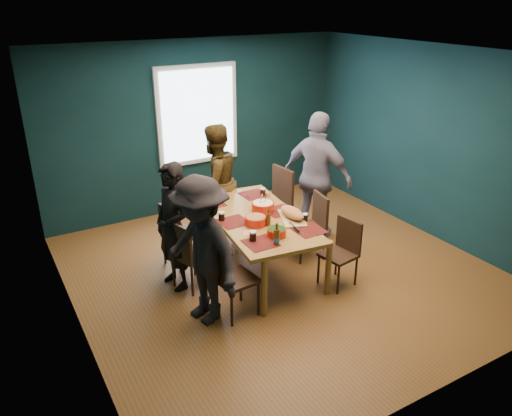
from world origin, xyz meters
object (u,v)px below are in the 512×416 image
(person_near_left, at_px, (201,251))
(chair_left_mid, at_px, (187,251))
(bowl_salad, at_px, (256,220))
(dining_table, at_px, (257,222))
(chair_right_near, at_px, (343,247))
(person_far_left, at_px, (173,227))
(bowl_dumpling, at_px, (263,206))
(bowl_herbs, at_px, (276,232))
(chair_right_far, at_px, (277,197))
(chair_left_far, at_px, (176,231))
(cutting_board, at_px, (292,214))
(chair_right_mid, at_px, (314,221))
(person_back, at_px, (215,182))
(chair_left_near, at_px, (229,275))
(person_right, at_px, (317,177))

(person_near_left, bearing_deg, chair_left_mid, 158.27)
(bowl_salad, bearing_deg, person_near_left, -154.99)
(dining_table, height_order, chair_left_mid, chair_left_mid)
(chair_right_near, relative_size, person_far_left, 0.53)
(person_near_left, xyz_separation_m, bowl_dumpling, (1.18, 0.72, -0.01))
(dining_table, bearing_deg, bowl_herbs, -90.76)
(chair_right_far, distance_m, person_near_left, 2.25)
(chair_left_far, distance_m, cutting_board, 1.52)
(chair_right_mid, bearing_deg, cutting_board, -145.48)
(chair_left_far, xyz_separation_m, bowl_herbs, (0.77, -1.19, 0.31))
(chair_right_far, distance_m, bowl_dumpling, 0.91)
(person_far_left, height_order, person_back, person_back)
(chair_left_mid, height_order, person_back, person_back)
(chair_left_mid, bearing_deg, bowl_dumpling, -14.76)
(chair_left_far, relative_size, person_far_left, 0.55)
(chair_left_near, distance_m, chair_right_far, 2.11)
(chair_left_near, bearing_deg, person_back, 62.84)
(chair_right_far, xyz_separation_m, bowl_salad, (-0.89, -0.94, 0.22))
(chair_left_near, xyz_separation_m, bowl_salad, (0.63, 0.52, 0.29))
(person_right, height_order, bowl_dumpling, person_right)
(chair_left_mid, distance_m, chair_left_near, 0.78)
(person_right, bearing_deg, chair_left_near, 96.39)
(cutting_board, bearing_deg, person_right, 59.92)
(person_far_left, bearing_deg, chair_left_far, 146.69)
(dining_table, relative_size, person_back, 1.26)
(chair_right_mid, height_order, person_near_left, person_near_left)
(chair_left_mid, bearing_deg, chair_right_mid, -20.77)
(cutting_board, bearing_deg, chair_right_far, 89.37)
(chair_left_mid, height_order, bowl_herbs, chair_left_mid)
(chair_left_mid, relative_size, bowl_salad, 3.39)
(chair_left_far, bearing_deg, chair_left_near, -101.10)
(chair_left_far, relative_size, person_near_left, 0.52)
(bowl_salad, bearing_deg, chair_right_near, -33.42)
(dining_table, bearing_deg, chair_right_far, 51.02)
(chair_right_far, relative_size, person_far_left, 0.65)
(person_far_left, bearing_deg, chair_right_far, 97.25)
(person_back, bearing_deg, chair_left_near, 53.63)
(chair_left_near, relative_size, cutting_board, 1.32)
(person_far_left, xyz_separation_m, person_back, (1.03, 1.01, 0.05))
(chair_right_far, relative_size, chair_right_near, 1.23)
(dining_table, bearing_deg, chair_right_near, -39.36)
(person_far_left, distance_m, person_right, 2.28)
(dining_table, distance_m, bowl_dumpling, 0.22)
(person_far_left, bearing_deg, chair_right_near, 51.62)
(chair_left_near, distance_m, person_far_left, 0.98)
(chair_right_far, xyz_separation_m, person_near_left, (-1.79, -1.35, 0.23))
(dining_table, bearing_deg, person_back, 97.06)
(chair_left_mid, bearing_deg, bowl_herbs, -53.79)
(chair_right_mid, distance_m, person_back, 1.53)
(chair_left_mid, distance_m, chair_right_far, 1.84)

